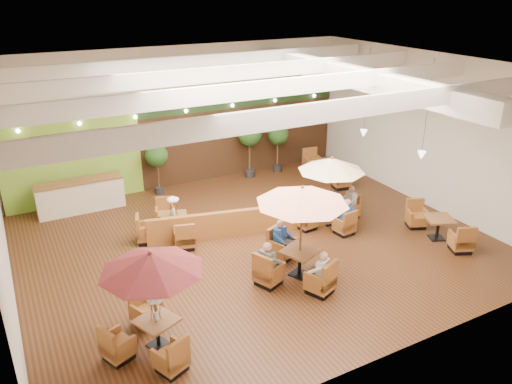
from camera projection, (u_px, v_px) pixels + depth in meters
room at (244, 122)px, 15.60m from camera, size 14.04×14.00×5.52m
service_counter at (81, 196)px, 17.91m from camera, size 3.00×0.75×1.18m
booth_divider at (247, 222)px, 16.27m from camera, size 6.32×1.66×0.89m
table_0 at (150, 280)px, 10.68m from camera, size 2.43×2.58×2.48m
table_1 at (300, 213)px, 13.36m from camera, size 2.70×2.86×2.74m
table_2 at (331, 178)px, 16.52m from camera, size 2.41×2.41×2.43m
table_3 at (167, 225)px, 16.06m from camera, size 1.82×2.61×1.51m
table_4 at (438, 228)px, 16.02m from camera, size 1.11×2.68×0.94m
table_5 at (326, 171)px, 20.82m from camera, size 1.07×2.84×1.03m
topiary_0 at (157, 157)px, 19.01m from camera, size 0.87×0.87×2.01m
topiary_1 at (250, 136)px, 20.64m from camera, size 1.04×1.04×2.41m
topiary_2 at (278, 136)px, 21.31m from camera, size 0.92×0.92×2.14m
diner_0 at (321, 268)px, 13.04m from camera, size 0.45×0.44×0.80m
diner_1 at (282, 236)px, 14.67m from camera, size 0.46×0.44×0.82m
diner_2 at (269, 259)px, 13.41m from camera, size 0.42×0.47×0.85m
diner_3 at (345, 213)px, 16.15m from camera, size 0.42×0.36×0.81m
diner_4 at (350, 199)px, 17.27m from camera, size 0.29×0.36×0.74m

